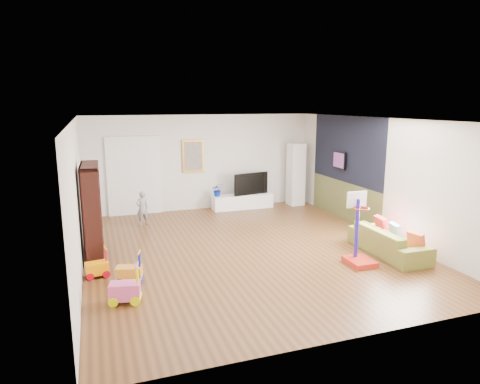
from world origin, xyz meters
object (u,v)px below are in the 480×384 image
object	(u,v)px
media_console	(242,201)
sofa	(388,241)
bookshelf	(92,211)
basketball_hoop	(362,229)

from	to	relation	value
media_console	sofa	world-z (taller)	sofa
bookshelf	basketball_hoop	bearing A→B (deg)	-22.47
bookshelf	basketball_hoop	size ratio (longest dim) A/B	1.34
sofa	basketball_hoop	bearing A→B (deg)	110.23
bookshelf	media_console	bearing A→B (deg)	35.67
media_console	sofa	distance (m)	4.85
media_console	sofa	bearing A→B (deg)	-71.90
media_console	bookshelf	distance (m)	5.04
media_console	basketball_hoop	distance (m)	4.98
sofa	basketball_hoop	distance (m)	1.02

